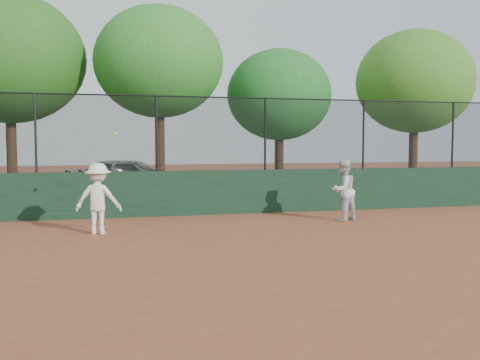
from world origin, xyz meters
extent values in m
plane|color=brown|center=(0.00, 0.00, 0.00)|extent=(80.00, 80.00, 0.00)
cube|color=#193721|center=(0.00, 6.00, 0.60)|extent=(26.00, 0.20, 1.20)
cube|color=#254C17|center=(0.00, 12.00, 0.00)|extent=(36.00, 12.00, 0.01)
imported|color=#A0A5A9|center=(-0.97, 10.50, 0.73)|extent=(4.59, 2.94, 1.46)
imported|color=silver|center=(3.93, 4.01, 0.77)|extent=(0.92, 0.84, 1.54)
imported|color=white|center=(-1.99, 3.51, 0.76)|extent=(1.09, 0.79, 1.52)
sphere|color=#BAE733|center=(-1.62, 3.13, 2.14)|extent=(0.07, 0.07, 0.07)
cube|color=black|center=(0.00, 6.00, 2.20)|extent=(26.00, 0.02, 2.00)
cylinder|color=black|center=(0.00, 6.00, 3.18)|extent=(26.00, 0.04, 0.04)
cylinder|color=black|center=(-3.50, 6.00, 2.20)|extent=(0.06, 0.06, 2.00)
cylinder|color=black|center=(-0.50, 6.00, 2.20)|extent=(0.06, 0.06, 2.00)
cylinder|color=black|center=(2.50, 6.00, 2.20)|extent=(0.06, 0.06, 2.00)
cylinder|color=black|center=(5.50, 6.00, 2.20)|extent=(0.06, 0.06, 2.00)
cylinder|color=black|center=(8.50, 6.00, 2.20)|extent=(0.06, 0.06, 2.00)
cylinder|color=#482D19|center=(-5.04, 12.35, 1.44)|extent=(0.36, 0.36, 2.88)
ellipsoid|color=#265819|center=(-5.04, 12.35, 4.93)|extent=(5.32, 4.84, 4.59)
cylinder|color=#452918|center=(0.16, 11.53, 1.54)|extent=(0.36, 0.36, 3.07)
ellipsoid|color=#2C6F23|center=(0.16, 11.53, 4.89)|extent=(4.69, 4.26, 4.05)
cylinder|color=#3B2213|center=(5.07, 12.38, 1.12)|extent=(0.36, 0.36, 2.24)
ellipsoid|color=#1F6023|center=(5.07, 12.38, 3.88)|extent=(4.25, 3.86, 3.67)
cylinder|color=#432917|center=(10.25, 10.89, 1.28)|extent=(0.36, 0.36, 2.56)
ellipsoid|color=#3A6E1F|center=(10.25, 10.89, 4.39)|extent=(4.74, 4.31, 4.10)
camera|label=1|loc=(-1.89, -8.24, 1.95)|focal=40.00mm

